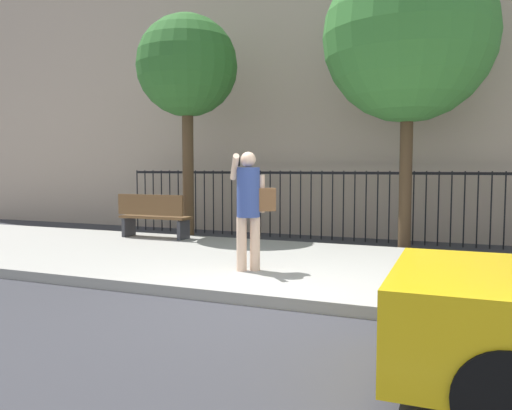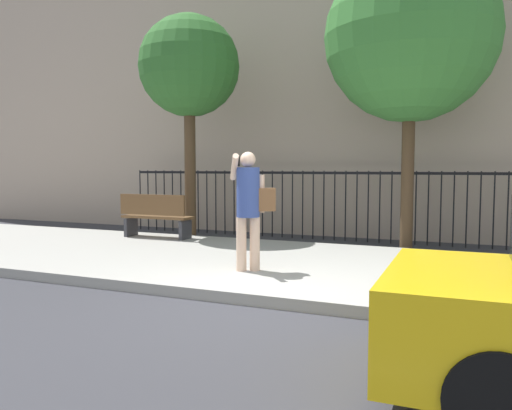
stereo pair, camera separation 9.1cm
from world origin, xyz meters
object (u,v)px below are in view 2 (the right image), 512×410
Objects in this scene: pedestrian_on_phone at (250,202)px; street_tree_mid at (189,68)px; street_tree_near at (411,37)px; street_bench at (155,215)px.

street_tree_mid reaches higher than pedestrian_on_phone.
street_tree_near is (1.83, 3.55, 3.02)m from pedestrian_on_phone.
pedestrian_on_phone is at bearing -36.15° from street_bench.
pedestrian_on_phone is at bearing -48.10° from street_tree_mid.
pedestrian_on_phone is 5.09m from street_tree_mid.
street_tree_near is at bearing 62.67° from pedestrian_on_phone.
street_tree_near is 4.73m from street_tree_mid.
street_bench is at bearing -167.37° from street_tree_near.
street_tree_mid is at bearing 63.00° from street_bench.
street_tree_near reaches higher than street_bench.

